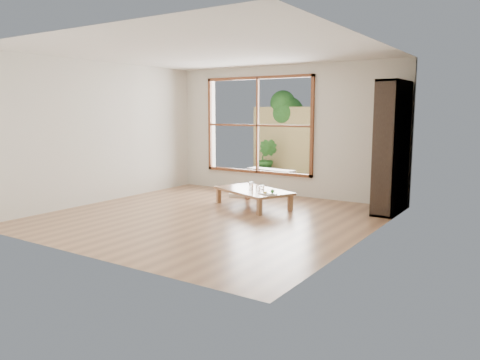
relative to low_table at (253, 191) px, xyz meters
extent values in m
plane|color=#A67953|center=(-0.13, -1.05, -0.27)|extent=(5.00, 5.00, 0.00)
cube|color=tan|center=(0.00, 0.00, 0.01)|extent=(1.62, 1.29, 0.04)
cube|color=tan|center=(-0.72, -0.06, -0.14)|extent=(0.09, 0.09, 0.27)
cube|color=tan|center=(-0.46, 0.55, -0.14)|extent=(0.09, 0.09, 0.27)
cube|color=tan|center=(0.46, -0.55, -0.14)|extent=(0.09, 0.09, 0.27)
cube|color=tan|center=(0.72, 0.06, -0.14)|extent=(0.09, 0.09, 0.27)
cube|color=white|center=(-0.73, 0.83, -0.24)|extent=(0.69, 0.69, 0.08)
cube|color=#2E2319|center=(2.17, 0.85, 0.82)|extent=(0.35, 0.99, 2.19)
cylinder|color=silver|center=(0.00, -0.08, 0.11)|extent=(0.08, 0.08, 0.14)
cylinder|color=silver|center=(0.15, -0.07, 0.08)|extent=(0.06, 0.06, 0.09)
cylinder|color=silver|center=(0.15, 0.08, 0.08)|extent=(0.06, 0.06, 0.08)
cylinder|color=silver|center=(-0.14, 0.16, 0.08)|extent=(0.06, 0.06, 0.08)
cube|color=white|center=(0.46, -0.27, 0.05)|extent=(0.32, 0.27, 0.02)
sphere|color=#377A31|center=(0.53, -0.23, 0.09)|extent=(0.07, 0.07, 0.07)
cube|color=gold|center=(0.43, -0.31, 0.07)|extent=(0.06, 0.05, 0.02)
cube|color=beige|center=(0.39, -0.24, 0.06)|extent=(0.07, 0.07, 0.02)
cylinder|color=silver|center=(0.49, -0.33, 0.06)|extent=(0.15, 0.06, 0.01)
cube|color=#362D27|center=(-0.73, 2.51, -0.27)|extent=(2.80, 2.00, 0.05)
cube|color=#2E2319|center=(-0.89, 2.21, 0.09)|extent=(1.18, 0.48, 0.05)
cube|color=#2E2319|center=(-1.43, 2.15, -0.09)|extent=(0.07, 0.07, 0.32)
cube|color=#2E2319|center=(-1.40, 2.40, -0.09)|extent=(0.07, 0.07, 0.32)
cube|color=#2E2319|center=(-0.38, 2.01, -0.09)|extent=(0.07, 0.07, 0.32)
cube|color=#2E2319|center=(-0.34, 2.27, -0.09)|extent=(0.07, 0.07, 0.32)
cube|color=tan|center=(-0.73, 3.51, 0.63)|extent=(2.80, 0.06, 1.80)
imported|color=#2A6A27|center=(0.23, 3.33, 0.19)|extent=(0.87, 0.78, 0.88)
imported|color=#2A6A27|center=(-1.52, 3.11, 0.24)|extent=(0.57, 0.47, 0.99)
cylinder|color=#4C3D2D|center=(-1.43, 3.81, 0.53)|extent=(0.14, 0.14, 1.60)
sphere|color=#2A6A27|center=(-1.31, 3.81, 1.38)|extent=(0.84, 0.84, 0.84)
sphere|color=#2A6A27|center=(-1.58, 3.89, 1.18)|extent=(0.70, 0.70, 0.70)
sphere|color=#2A6A27|center=(-1.40, 3.71, 1.63)|extent=(0.64, 0.64, 0.64)
camera|label=1|loc=(4.31, -7.00, 1.42)|focal=35.00mm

